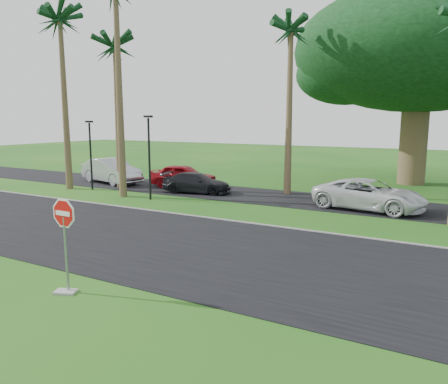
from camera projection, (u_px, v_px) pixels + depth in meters
ground at (131, 257)px, 14.21m from camera, size 120.00×120.00×0.00m
road at (168, 242)px, 15.93m from camera, size 120.00×8.00×0.02m
parking_strip at (278, 197)px, 24.96m from camera, size 120.00×5.00×0.02m
curb at (222, 220)px, 19.41m from camera, size 120.00×0.12×0.06m
stop_sign_near at (64, 226)px, 11.09m from camera, size 1.05×0.07×2.62m
palm_left_far at (60, 24)px, 26.53m from camera, size 5.00×5.00×11.50m
palm_left_mid at (115, 50)px, 27.29m from camera, size 5.00×5.00×10.00m
palm_center at (291, 35)px, 24.73m from camera, size 5.00×5.00×10.50m
canopy_tree at (420, 50)px, 28.76m from camera, size 16.50×16.50×13.12m
streetlight_left at (91, 150)px, 27.51m from camera, size 0.45×0.25×4.34m
streetlight_right at (149, 152)px, 23.97m from camera, size 0.45×0.25×4.64m
car_silver at (111, 171)px, 30.44m from camera, size 5.44×2.98×1.70m
car_red at (183, 176)px, 28.55m from camera, size 4.65×2.55×1.50m
car_dark at (197, 183)px, 26.44m from camera, size 4.45×2.56×1.22m
car_minivan at (369, 195)px, 21.50m from camera, size 5.67×3.17×1.50m
utility_slab at (65, 292)px, 11.31m from camera, size 0.64×0.54×0.06m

